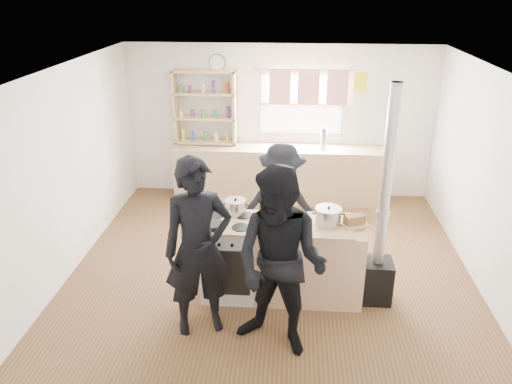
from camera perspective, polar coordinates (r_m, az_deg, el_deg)
ground at (r=6.46m, az=1.71°, el=-8.74°), size 5.00×5.00×0.01m
back_counter at (r=8.26m, az=2.53°, el=2.12°), size 3.40×0.55×0.90m
shelving_unit at (r=8.18m, az=-5.86°, el=9.62°), size 1.00×0.28×1.20m
thermos at (r=8.07m, az=7.73°, el=6.02°), size 0.10×0.10×0.32m
cooking_island at (r=5.75m, az=2.94°, el=-7.69°), size 1.97×0.64×0.93m
skillet_greens at (r=5.43m, az=-5.11°, el=-3.76°), size 0.33×0.33×0.05m
roast_tray at (r=5.55m, az=3.06°, el=-3.00°), size 0.39×0.29×0.07m
stockpot_stove at (r=5.69m, az=-2.34°, el=-1.71°), size 0.25×0.25×0.20m
stockpot_counter at (r=5.50m, az=8.26°, el=-2.75°), size 0.29×0.29×0.22m
bread_board at (r=5.55m, az=11.17°, el=-3.27°), size 0.34×0.30×0.12m
flue_heater at (r=5.73m, az=13.85°, el=-6.40°), size 0.35×0.35×2.50m
person_near_left at (r=5.01m, az=-6.61°, el=-6.44°), size 0.81×0.66×1.90m
person_near_right at (r=4.72m, az=2.81°, el=-8.20°), size 1.14×1.03×1.91m
person_far at (r=6.33m, az=2.93°, el=-1.34°), size 1.10×0.75×1.58m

